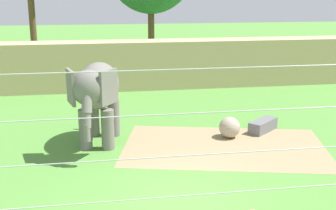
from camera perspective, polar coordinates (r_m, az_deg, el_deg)
ground_plane at (r=11.57m, az=1.49°, el=-11.88°), size 120.00×120.00×0.00m
dirt_patch at (r=15.12m, az=7.38°, el=-5.41°), size 7.66×5.75×0.01m
embankment_wall at (r=23.79m, az=-4.54°, el=5.28°), size 36.00×1.80×2.57m
elephant at (r=14.84m, az=-9.25°, el=1.79°), size 1.92×3.84×2.88m
enrichment_ball at (r=15.96m, az=8.05°, el=-2.91°), size 0.77×0.77×0.77m
cable_fence at (r=8.10m, az=5.58°, el=-8.22°), size 11.02×0.26×4.05m
feed_trough at (r=16.92m, az=12.32°, el=-2.66°), size 1.39×1.29×0.44m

